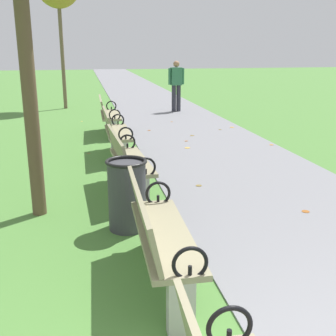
{
  "coord_description": "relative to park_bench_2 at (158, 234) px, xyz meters",
  "views": [
    {
      "loc": [
        -1.1,
        -1.23,
        2.08
      ],
      "look_at": [
        -0.05,
        4.0,
        0.55
      ],
      "focal_mm": 45.47,
      "sensor_mm": 36.0,
      "label": 1
    }
  ],
  "objects": [
    {
      "name": "park_bench_4",
      "position": [
        -0.0,
        4.71,
        0.0
      ],
      "size": [
        0.48,
        1.6,
        0.9
      ],
      "color": "gray",
      "rests_on": "ground"
    },
    {
      "name": "park_bench_2",
      "position": [
        0.0,
        0.0,
        0.0
      ],
      "size": [
        0.51,
        1.61,
        0.9
      ],
      "color": "gray",
      "rests_on": "ground"
    },
    {
      "name": "trash_bin",
      "position": [
        -0.15,
        1.26,
        -0.06
      ],
      "size": [
        0.48,
        0.48,
        0.84
      ],
      "color": "#38383D",
      "rests_on": "ground"
    },
    {
      "name": "scattered_leaves",
      "position": [
        1.46,
        2.67,
        -0.47
      ],
      "size": [
        5.47,
        12.71,
        0.02
      ],
      "color": "#AD6B23",
      "rests_on": "ground"
    },
    {
      "name": "pedestrian_walking",
      "position": [
        2.41,
        10.27,
        0.44
      ],
      "size": [
        0.53,
        0.24,
        1.62
      ],
      "color": "#2D2D38",
      "rests_on": "paved_walkway"
    },
    {
      "name": "park_bench_5",
      "position": [
        -0.0,
        6.96,
        0.0
      ],
      "size": [
        0.5,
        1.61,
        0.9
      ],
      "color": "gray",
      "rests_on": "ground"
    },
    {
      "name": "park_bench_3",
      "position": [
        0.0,
        2.53,
        0.0
      ],
      "size": [
        0.55,
        1.62,
        0.9
      ],
      "color": "gray",
      "rests_on": "ground"
    },
    {
      "name": "paved_walkway",
      "position": [
        2.0,
        15.83,
        -0.48
      ],
      "size": [
        2.99,
        44.0,
        0.02
      ],
      "primitive_type": "cube",
      "color": "slate",
      "rests_on": "ground"
    }
  ]
}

